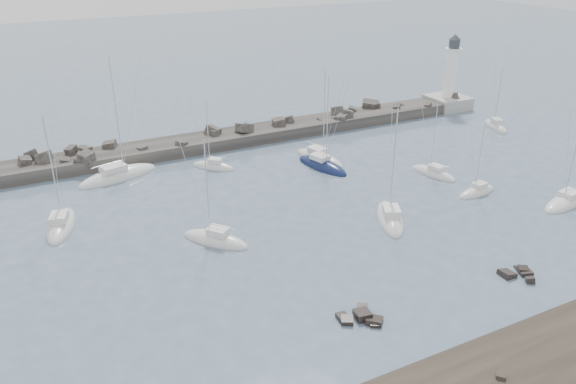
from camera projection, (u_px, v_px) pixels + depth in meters
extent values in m
plane|color=#495D72|center=(344.00, 258.00, 57.97)|extent=(400.00, 400.00, 0.00)
cube|color=black|center=(501.00, 376.00, 41.87)|extent=(0.93, 0.93, 0.31)
cube|color=black|center=(362.00, 316.00, 48.92)|extent=(1.54, 1.75, 1.06)
cube|color=black|center=(374.00, 322.00, 48.37)|extent=(2.00, 2.01, 1.05)
cube|color=black|center=(362.00, 310.00, 49.82)|extent=(1.32, 1.36, 0.92)
cube|color=black|center=(347.00, 323.00, 48.44)|extent=(1.51, 1.48, 1.17)
cube|color=black|center=(375.00, 325.00, 47.88)|extent=(1.02, 0.97, 0.65)
cube|color=black|center=(342.00, 317.00, 48.85)|extent=(1.03, 1.16, 0.62)
cube|color=black|center=(530.00, 280.00, 53.87)|extent=(1.06, 1.11, 0.85)
cube|color=black|center=(517.00, 269.00, 56.22)|extent=(0.87, 0.90, 0.58)
cube|color=black|center=(523.00, 271.00, 55.61)|extent=(1.31, 1.35, 1.04)
cube|color=black|center=(525.00, 274.00, 55.29)|extent=(1.61, 1.66, 0.90)
cube|color=black|center=(507.00, 276.00, 55.04)|extent=(1.52, 1.63, 1.23)
cube|color=#302D2B|center=(170.00, 152.00, 85.61)|extent=(115.00, 6.00, 3.20)
cube|color=#302D2B|center=(215.00, 133.00, 87.81)|extent=(1.19, 1.35, 1.11)
cube|color=#302D2B|center=(337.00, 112.00, 98.02)|extent=(2.43, 2.82, 2.42)
cube|color=#302D2B|center=(72.00, 151.00, 80.31)|extent=(2.29, 2.08, 1.78)
cube|color=#302D2B|center=(181.00, 146.00, 84.00)|extent=(2.07, 1.99, 1.52)
cube|color=#302D2B|center=(376.00, 105.00, 101.82)|extent=(1.92, 1.79, 1.83)
cube|color=#302D2B|center=(288.00, 121.00, 94.28)|extent=(2.70, 2.58, 2.28)
cube|color=#302D2B|center=(456.00, 101.00, 106.07)|extent=(1.58, 1.72, 1.43)
cube|color=#302D2B|center=(79.00, 152.00, 80.97)|extent=(1.44, 1.49, 1.24)
cube|color=#302D2B|center=(45.00, 158.00, 77.98)|extent=(2.71, 2.91, 2.50)
cube|color=#302D2B|center=(84.00, 151.00, 80.98)|extent=(2.69, 2.50, 1.89)
cube|color=#302D2B|center=(25.00, 163.00, 77.02)|extent=(2.00, 1.96, 1.92)
cube|color=#302D2B|center=(342.00, 119.00, 95.84)|extent=(2.81, 2.66, 1.70)
cube|color=#302D2B|center=(110.00, 145.00, 82.86)|extent=(2.45, 2.21, 1.53)
cube|color=#302D2B|center=(454.00, 97.00, 106.33)|extent=(2.00, 2.30, 2.04)
cube|color=#302D2B|center=(401.00, 105.00, 103.76)|extent=(1.80, 1.75, 1.17)
cube|color=#302D2B|center=(396.00, 108.00, 101.78)|extent=(2.18, 2.02, 1.64)
cube|color=#302D2B|center=(84.00, 160.00, 78.11)|extent=(2.98, 3.02, 2.26)
cube|color=#302D2B|center=(447.00, 98.00, 108.35)|extent=(1.25, 1.03, 1.19)
cube|color=#302D2B|center=(65.00, 161.00, 77.97)|extent=(1.55, 1.44, 1.32)
cube|color=#302D2B|center=(84.00, 159.00, 78.30)|extent=(1.30, 1.31, 1.25)
cube|color=#302D2B|center=(213.00, 132.00, 88.58)|extent=(2.89, 2.71, 2.38)
cube|color=#302D2B|center=(279.00, 123.00, 92.55)|extent=(2.47, 2.17, 1.98)
cube|color=#302D2B|center=(347.00, 114.00, 96.92)|extent=(2.71, 2.40, 1.93)
cube|color=#302D2B|center=(87.00, 157.00, 77.76)|extent=(2.46, 2.61, 1.99)
cube|color=#302D2B|center=(244.00, 128.00, 89.29)|extent=(2.99, 2.76, 2.19)
cube|color=#302D2B|center=(352.00, 110.00, 100.18)|extent=(2.22, 2.24, 1.45)
cube|color=#302D2B|center=(246.00, 128.00, 90.87)|extent=(1.76, 1.98, 1.57)
cube|color=#302D2B|center=(337.00, 119.00, 96.17)|extent=(2.23, 2.28, 1.51)
cube|color=#302D2B|center=(32.00, 156.00, 78.82)|extent=(2.13, 2.08, 2.32)
cube|color=#302D2B|center=(320.00, 120.00, 95.41)|extent=(1.18, 1.38, 1.04)
cube|color=#302D2B|center=(428.00, 106.00, 102.84)|extent=(1.70, 1.43, 1.21)
cube|color=#302D2B|center=(369.00, 105.00, 101.93)|extent=(3.01, 3.17, 2.42)
cube|color=#302D2B|center=(143.00, 149.00, 82.46)|extent=(1.62, 1.84, 1.16)
cube|color=#969591|center=(447.00, 104.00, 107.69)|extent=(7.00, 7.00, 3.00)
cylinder|color=white|center=(451.00, 73.00, 105.18)|extent=(2.50, 2.50, 9.00)
cylinder|color=white|center=(454.00, 49.00, 103.32)|extent=(3.20, 3.20, 0.25)
cylinder|color=#33383D|center=(454.00, 44.00, 102.96)|extent=(2.00, 2.00, 1.60)
cone|color=#33383D|center=(455.00, 37.00, 102.41)|extent=(2.20, 2.20, 1.00)
ellipsoid|color=silver|center=(62.00, 227.00, 64.12)|extent=(5.14, 9.24, 2.39)
cube|color=silver|center=(59.00, 217.00, 63.13)|extent=(2.41, 2.88, 0.80)
cylinder|color=silver|center=(52.00, 168.00, 61.83)|extent=(0.14, 0.14, 11.92)
cylinder|color=silver|center=(57.00, 214.00, 62.27)|extent=(1.12, 3.42, 0.11)
ellipsoid|color=silver|center=(118.00, 177.00, 77.14)|extent=(11.96, 6.47, 2.70)
cube|color=silver|center=(113.00, 168.00, 76.14)|extent=(3.70, 3.08, 0.80)
cylinder|color=silver|center=(116.00, 114.00, 73.99)|extent=(0.14, 0.14, 15.43)
cylinder|color=silver|center=(107.00, 164.00, 75.34)|extent=(4.44, 1.33, 0.11)
ellipsoid|color=silver|center=(216.00, 241.00, 61.08)|extent=(6.90, 7.70, 2.21)
cube|color=silver|center=(218.00, 231.00, 60.39)|extent=(2.64, 2.73, 0.76)
cylinder|color=silver|center=(207.00, 188.00, 58.69)|extent=(0.13, 0.13, 10.70)
cylinder|color=silver|center=(222.00, 227.00, 59.88)|extent=(2.08, 2.53, 0.11)
ellipsoid|color=silver|center=(319.00, 159.00, 83.24)|extent=(5.13, 9.67, 2.37)
cube|color=silver|center=(317.00, 150.00, 82.97)|extent=(2.46, 2.98, 0.76)
cylinder|color=silver|center=(324.00, 113.00, 79.70)|extent=(0.13, 0.13, 12.48)
cylinder|color=silver|center=(314.00, 144.00, 83.11)|extent=(1.05, 3.60, 0.11)
ellipsoid|color=silver|center=(390.00, 220.00, 65.68)|extent=(6.61, 9.35, 2.41)
cube|color=silver|center=(391.00, 211.00, 64.68)|extent=(2.78, 3.09, 0.80)
cylinder|color=silver|center=(394.00, 161.00, 63.35)|extent=(0.14, 0.14, 12.23)
cylinder|color=silver|center=(393.00, 207.00, 63.79)|extent=(1.74, 3.28, 0.11)
ellipsoid|color=#0F183E|center=(322.00, 167.00, 80.57)|extent=(5.10, 9.68, 2.36)
cube|color=silver|center=(320.00, 157.00, 80.30)|extent=(2.46, 2.98, 0.75)
cylinder|color=silver|center=(327.00, 120.00, 77.03)|extent=(0.13, 0.13, 12.50)
cylinder|color=silver|center=(317.00, 151.00, 80.45)|extent=(1.03, 3.61, 0.11)
ellipsoid|color=silver|center=(477.00, 193.00, 72.44)|extent=(6.51, 2.69, 1.79)
cube|color=silver|center=(480.00, 185.00, 72.15)|extent=(1.91, 1.47, 0.62)
cylinder|color=silver|center=(480.00, 158.00, 70.08)|extent=(0.11, 0.11, 8.54)
cylinder|color=silver|center=(482.00, 180.00, 72.13)|extent=(2.52, 0.39, 0.09)
ellipsoid|color=silver|center=(433.00, 174.00, 78.09)|extent=(3.89, 7.43, 1.91)
cube|color=silver|center=(436.00, 168.00, 77.37)|extent=(1.88, 2.28, 0.64)
cylinder|color=silver|center=(434.00, 135.00, 76.13)|extent=(0.11, 0.11, 9.59)
cylinder|color=silver|center=(440.00, 165.00, 76.78)|extent=(0.79, 2.77, 0.09)
ellipsoid|color=silver|center=(566.00, 203.00, 69.74)|extent=(9.38, 4.63, 2.11)
cube|color=silver|center=(569.00, 193.00, 69.50)|extent=(2.85, 2.30, 0.62)
cylinder|color=silver|center=(575.00, 152.00, 66.41)|extent=(0.11, 0.11, 12.15)
cylinder|color=silver|center=(573.00, 188.00, 69.61)|extent=(3.54, 0.85, 0.09)
ellipsoid|color=silver|center=(495.00, 127.00, 97.03)|extent=(4.47, 7.54, 2.13)
cube|color=silver|center=(497.00, 121.00, 96.17)|extent=(2.03, 2.38, 0.76)
cylinder|color=silver|center=(499.00, 94.00, 95.13)|extent=(0.13, 0.13, 9.73)
cylinder|color=silver|center=(499.00, 118.00, 95.42)|extent=(1.04, 2.76, 0.11)
ellipsoid|color=silver|center=(213.00, 167.00, 80.39)|extent=(6.01, 6.15, 1.85)
cube|color=silver|center=(215.00, 161.00, 79.82)|extent=(2.23, 2.24, 0.64)
cylinder|color=silver|center=(208.00, 132.00, 78.36)|extent=(0.11, 0.11, 8.86)
cylinder|color=silver|center=(218.00, 157.00, 79.44)|extent=(1.88, 1.96, 0.09)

